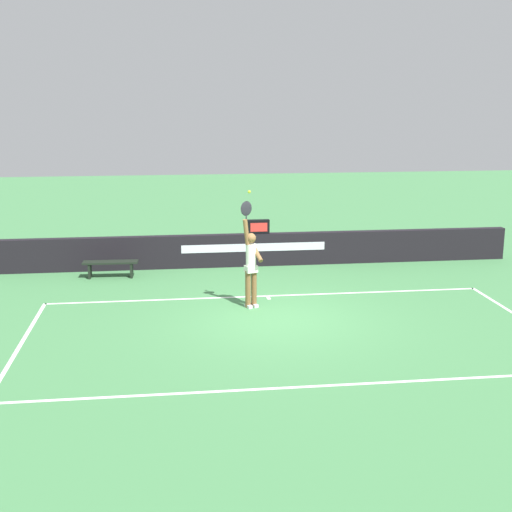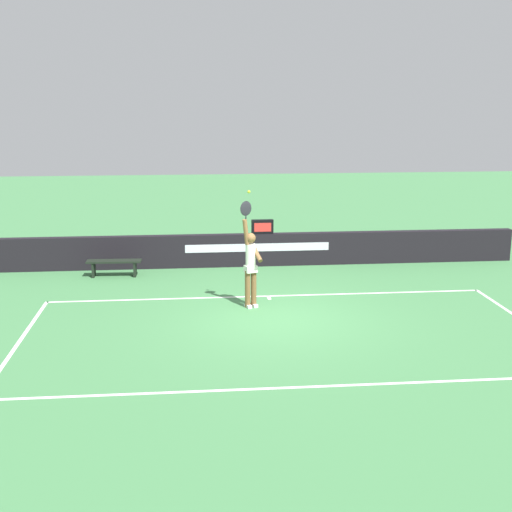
{
  "view_description": "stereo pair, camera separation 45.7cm",
  "coord_description": "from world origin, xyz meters",
  "px_view_note": "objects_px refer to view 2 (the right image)",
  "views": [
    {
      "loc": [
        -2.34,
        -14.2,
        4.76
      ],
      "look_at": [
        -0.37,
        1.21,
        1.17
      ],
      "focal_mm": 47.71,
      "sensor_mm": 36.0,
      "label": 1
    },
    {
      "loc": [
        -1.89,
        -14.26,
        4.76
      ],
      "look_at": [
        -0.37,
        1.21,
        1.17
      ],
      "focal_mm": 47.71,
      "sensor_mm": 36.0,
      "label": 2
    }
  ],
  "objects_px": {
    "courtside_bench_near": "(114,264)",
    "speed_display": "(262,227)",
    "tennis_ball": "(249,192)",
    "tennis_player": "(251,263)"
  },
  "relations": [
    {
      "from": "tennis_ball",
      "to": "courtside_bench_near",
      "type": "distance_m",
      "value": 5.27
    },
    {
      "from": "courtside_bench_near",
      "to": "tennis_ball",
      "type": "bearing_deg",
      "value": -43.08
    },
    {
      "from": "tennis_ball",
      "to": "tennis_player",
      "type": "bearing_deg",
      "value": 51.73
    },
    {
      "from": "speed_display",
      "to": "tennis_player",
      "type": "relative_size",
      "value": 0.25
    },
    {
      "from": "courtside_bench_near",
      "to": "tennis_player",
      "type": "bearing_deg",
      "value": -42.31
    },
    {
      "from": "tennis_player",
      "to": "courtside_bench_near",
      "type": "relative_size",
      "value": 1.69
    },
    {
      "from": "courtside_bench_near",
      "to": "speed_display",
      "type": "bearing_deg",
      "value": 11.65
    },
    {
      "from": "speed_display",
      "to": "tennis_ball",
      "type": "bearing_deg",
      "value": -100.4
    },
    {
      "from": "speed_display",
      "to": "courtside_bench_near",
      "type": "xyz_separation_m",
      "value": [
        -4.19,
        -0.86,
        -0.81
      ]
    },
    {
      "from": "speed_display",
      "to": "tennis_ball",
      "type": "height_order",
      "value": "tennis_ball"
    }
  ]
}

